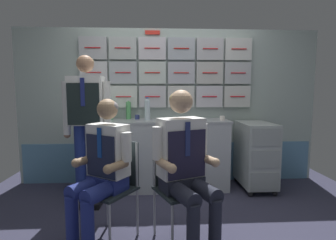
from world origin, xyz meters
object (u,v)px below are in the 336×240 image
crew_member_left (102,166)px  water_bottle_blue_cap (147,109)px  folding_chair_right (177,178)px  paper_cup_blue (104,117)px  crew_member_standing (87,118)px  crew_member_right (185,160)px  folding_chair_left (115,178)px  service_trolley (256,154)px

crew_member_left → water_bottle_blue_cap: size_ratio=4.13×
folding_chair_right → water_bottle_blue_cap: water_bottle_blue_cap is taller
paper_cup_blue → crew_member_standing: bearing=-98.3°
folding_chair_right → paper_cup_blue: (-0.86, 1.26, 0.43)m
water_bottle_blue_cap → paper_cup_blue: size_ratio=3.86×
water_bottle_blue_cap → crew_member_right: bearing=-76.1°
crew_member_left → crew_member_standing: 0.90m
folding_chair_right → crew_member_right: size_ratio=0.65×
crew_member_right → water_bottle_blue_cap: bearing=103.9°
folding_chair_left → water_bottle_blue_cap: (0.27, 1.19, 0.53)m
folding_chair_left → water_bottle_blue_cap: bearing=77.3°
paper_cup_blue → crew_member_right: bearing=-56.9°
crew_member_left → folding_chair_right: crew_member_left is taller
water_bottle_blue_cap → paper_cup_blue: 0.59m
crew_member_left → paper_cup_blue: bearing=99.2°
folding_chair_right → crew_member_right: 0.26m
folding_chair_left → crew_member_right: (0.61, -0.19, 0.20)m
service_trolley → crew_member_left: bearing=-146.3°
crew_member_right → service_trolley: bearing=48.9°
folding_chair_left → crew_member_right: crew_member_right is taller
folding_chair_left → folding_chair_right: (0.55, -0.04, 0.00)m
water_bottle_blue_cap → crew_member_standing: bearing=-140.8°
folding_chair_right → crew_member_right: bearing=-67.6°
crew_member_left → crew_member_right: crew_member_right is taller
crew_member_left → paper_cup_blue: (-0.22, 1.35, 0.28)m
service_trolley → paper_cup_blue: 2.07m
crew_member_right → folding_chair_right: bearing=112.4°
crew_member_standing → crew_member_left: bearing=-69.1°
service_trolley → crew_member_right: 1.67m
water_bottle_blue_cap → paper_cup_blue: bearing=177.2°
water_bottle_blue_cap → crew_member_left: bearing=-105.1°
service_trolley → water_bottle_blue_cap: bearing=174.7°
folding_chair_left → water_bottle_blue_cap: size_ratio=2.85×
crew_member_standing → water_bottle_blue_cap: bearing=39.2°
service_trolley → crew_member_right: crew_member_right is taller
folding_chair_left → crew_member_standing: size_ratio=0.51×
crew_member_standing → water_bottle_blue_cap: 0.85m
crew_member_standing → service_trolley: bearing=11.0°
folding_chair_right → water_bottle_blue_cap: (-0.28, 1.23, 0.53)m
crew_member_standing → paper_cup_blue: 0.57m
folding_chair_right → crew_member_standing: bearing=143.5°
crew_member_left → paper_cup_blue: size_ratio=15.96×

